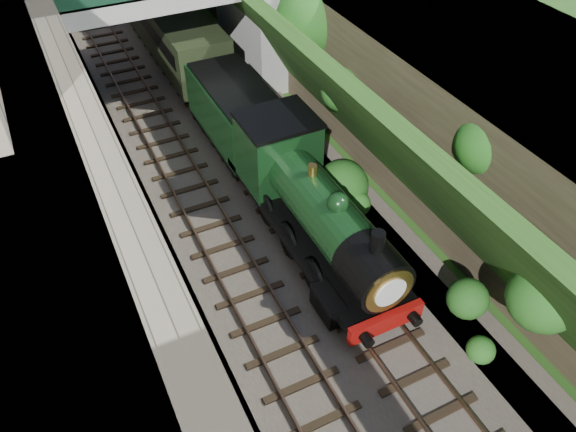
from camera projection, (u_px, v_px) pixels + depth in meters
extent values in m
cube|color=#473F38|center=(196.00, 123.00, 27.88)|extent=(10.00, 90.00, 0.20)
cube|color=#756B56|center=(64.00, 85.00, 23.81)|extent=(1.00, 90.00, 7.00)
cube|color=#262628|center=(365.00, 29.00, 28.96)|extent=(8.00, 90.00, 6.25)
cube|color=#1E4714|center=(286.00, 54.00, 27.78)|extent=(4.02, 90.00, 6.36)
sphere|color=#194C14|center=(544.00, 298.00, 16.22)|extent=(2.14, 2.14, 2.14)
sphere|color=#194C14|center=(468.00, 299.00, 18.09)|extent=(1.37, 1.37, 1.37)
sphere|color=#194C14|center=(489.00, 144.00, 18.27)|extent=(2.21, 2.21, 2.21)
sphere|color=#194C14|center=(342.00, 186.00, 23.28)|extent=(2.24, 2.24, 2.24)
sphere|color=#194C14|center=(342.00, 90.00, 24.09)|extent=(1.88, 1.88, 1.88)
sphere|color=#194C14|center=(297.00, 121.00, 26.17)|extent=(1.44, 1.44, 1.44)
sphere|color=#194C14|center=(315.00, 21.00, 26.22)|extent=(1.28, 1.28, 1.28)
sphere|color=#194C14|center=(277.00, 12.00, 28.75)|extent=(1.30, 1.30, 1.30)
sphere|color=#194C14|center=(234.00, 13.00, 32.07)|extent=(1.54, 1.54, 1.54)
cube|color=black|center=(157.00, 130.00, 27.13)|extent=(2.50, 90.00, 0.07)
cube|color=brown|center=(142.00, 132.00, 26.84)|extent=(0.08, 90.00, 0.14)
cube|color=brown|center=(171.00, 125.00, 27.31)|extent=(0.08, 90.00, 0.14)
cube|color=black|center=(219.00, 115.00, 28.18)|extent=(2.50, 90.00, 0.07)
cube|color=brown|center=(205.00, 116.00, 27.88)|extent=(0.08, 90.00, 0.14)
cube|color=brown|center=(232.00, 110.00, 28.35)|extent=(0.08, 90.00, 0.14)
cube|color=gray|center=(53.00, 60.00, 26.91)|extent=(1.40, 6.40, 5.70)
cube|color=gray|center=(257.00, 20.00, 30.41)|extent=(2.40, 6.40, 5.70)
cylinder|color=black|center=(313.00, 71.00, 27.49)|extent=(0.30, 0.30, 4.40)
sphere|color=#194C14|center=(314.00, 19.00, 25.75)|extent=(3.60, 3.60, 3.60)
sphere|color=#194C14|center=(315.00, 23.00, 26.85)|extent=(2.40, 2.40, 2.40)
cube|color=black|center=(323.00, 249.00, 20.75)|extent=(2.40, 8.40, 0.60)
cube|color=black|center=(310.00, 222.00, 21.05)|extent=(2.70, 10.00, 0.35)
cube|color=maroon|center=(386.00, 322.00, 17.71)|extent=(2.70, 0.25, 0.70)
cylinder|color=black|center=(322.00, 208.00, 19.65)|extent=(1.90, 5.60, 1.90)
cylinder|color=black|center=(373.00, 271.00, 17.45)|extent=(1.96, 1.80, 1.96)
cylinder|color=white|center=(391.00, 293.00, 16.79)|extent=(1.10, 0.05, 1.10)
cylinder|color=black|center=(377.00, 244.00, 16.64)|extent=(0.44, 0.44, 0.90)
sphere|color=black|center=(338.00, 204.00, 18.31)|extent=(0.76, 0.76, 0.76)
cylinder|color=#A57F33|center=(312.00, 171.00, 19.45)|extent=(0.32, 0.32, 0.50)
cube|color=black|center=(278.00, 151.00, 21.95)|extent=(2.75, 2.40, 2.80)
cube|color=black|center=(278.00, 119.00, 20.98)|extent=(2.85, 2.50, 0.15)
cube|color=black|center=(328.00, 304.00, 18.37)|extent=(0.60, 1.40, 0.90)
cube|color=black|center=(392.00, 279.00, 19.19)|extent=(0.60, 1.40, 0.90)
cube|color=black|center=(238.00, 138.00, 26.26)|extent=(2.30, 6.00, 0.50)
cube|color=black|center=(238.00, 133.00, 26.09)|extent=(2.60, 6.00, 0.50)
cube|color=black|center=(237.00, 111.00, 25.29)|extent=(2.70, 6.00, 2.40)
cube|color=black|center=(235.00, 86.00, 24.45)|extent=(2.50, 5.60, 0.20)
cube|color=black|center=(161.00, 35.00, 34.70)|extent=(2.30, 17.00, 0.40)
cube|color=black|center=(160.00, 32.00, 34.53)|extent=(2.50, 17.00, 0.50)
cube|color=black|center=(157.00, 7.00, 33.53)|extent=(2.80, 18.00, 2.70)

